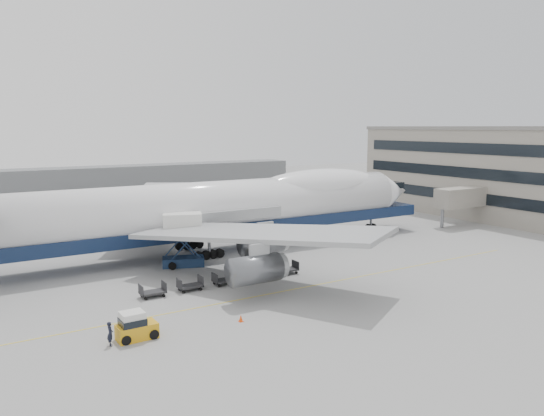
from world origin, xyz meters
TOP-DOWN VIEW (x-y plane):
  - ground at (0.00, 0.00)m, footprint 260.00×260.00m
  - apron_line at (0.00, -6.00)m, footprint 60.00×0.15m
  - hangar at (-10.00, 70.00)m, footprint 110.00×8.00m
  - airliner at (0.64, 12.00)m, footprint 67.00×55.30m
  - catering_truck at (-6.81, 7.77)m, footprint 5.06×4.22m
  - baggage_tug at (-17.80, -9.91)m, footprint 2.93×1.66m
  - ground_worker at (-19.68, -10.11)m, footprint 0.52×0.70m
  - traffic_cone at (-9.49, -10.84)m, footprint 0.37×0.37m
  - dolly_0 at (-13.44, -1.12)m, footprint 2.30×1.35m
  - dolly_1 at (-9.75, -1.12)m, footprint 2.30×1.35m
  - dolly_2 at (-6.07, -1.12)m, footprint 2.30×1.35m
  - dolly_3 at (-2.38, -1.12)m, footprint 2.30×1.35m
  - dolly_4 at (1.31, -1.12)m, footprint 2.30×1.35m

SIDE VIEW (x-z plane):
  - ground at x=0.00m, z-range 0.00..0.00m
  - apron_line at x=0.00m, z-range 0.00..0.01m
  - traffic_cone at x=-9.49m, z-range -0.01..0.53m
  - dolly_0 at x=-13.44m, z-range -0.12..1.18m
  - dolly_1 at x=-9.75m, z-range -0.12..1.18m
  - dolly_2 at x=-6.07m, z-range -0.12..1.18m
  - dolly_3 at x=-2.38m, z-range -0.12..1.18m
  - dolly_4 at x=1.31m, z-range -0.12..1.18m
  - ground_worker at x=-19.68m, z-range 0.00..1.77m
  - baggage_tug at x=-17.80m, z-range -0.12..2.00m
  - catering_truck at x=-6.81m, z-range 0.42..6.43m
  - hangar at x=-10.00m, z-range 0.00..7.00m
  - airliner at x=0.64m, z-range -4.37..15.61m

